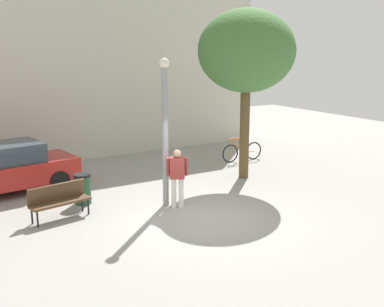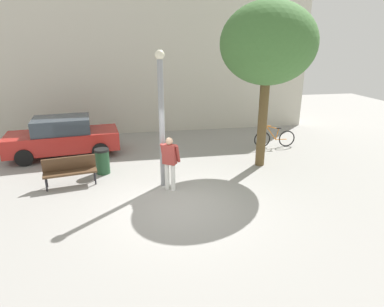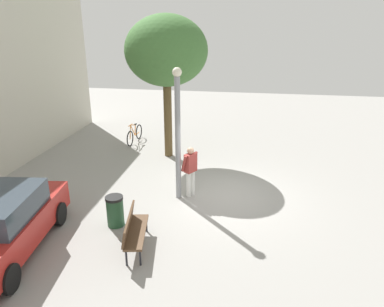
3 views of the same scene
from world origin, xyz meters
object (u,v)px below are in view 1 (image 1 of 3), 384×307
object	(u,v)px
park_bench	(59,198)
person_by_lamppost	(177,174)
lamppost	(165,127)
bicycle_orange	(242,151)
parked_car_red	(6,169)
trash_bin	(83,189)
plaza_tree	(246,52)

from	to	relation	value
park_bench	person_by_lamppost	bearing A→B (deg)	-16.59
lamppost	person_by_lamppost	bearing A→B (deg)	-63.70
bicycle_orange	parked_car_red	size ratio (longest dim) A/B	0.41
lamppost	trash_bin	xyz separation A→B (m)	(-1.96, 1.38, -1.82)
lamppost	trash_bin	size ratio (longest dim) A/B	4.70
parked_car_red	plaza_tree	bearing A→B (deg)	-18.26
parked_car_red	park_bench	bearing A→B (deg)	-76.75
plaza_tree	lamppost	bearing A→B (deg)	-162.21
park_bench	bicycle_orange	bearing A→B (deg)	17.87
person_by_lamppost	parked_car_red	world-z (taller)	person_by_lamppost
person_by_lamppost	bicycle_orange	distance (m)	6.07
trash_bin	parked_car_red	bearing A→B (deg)	126.69
park_bench	plaza_tree	world-z (taller)	plaza_tree
park_bench	trash_bin	xyz separation A→B (m)	(0.93, 0.83, -0.10)
person_by_lamppost	parked_car_red	distance (m)	5.46
person_by_lamppost	bicycle_orange	xyz separation A→B (m)	(4.94, 3.49, -0.58)
bicycle_orange	trash_bin	distance (m)	7.28
person_by_lamppost	park_bench	distance (m)	3.22
person_by_lamppost	plaza_tree	bearing A→B (deg)	23.67
plaza_tree	parked_car_red	xyz separation A→B (m)	(-7.29, 2.41, -3.47)
lamppost	bicycle_orange	world-z (taller)	lamppost
park_bench	plaza_tree	xyz separation A→B (m)	(6.58, 0.63, 3.70)
bicycle_orange	parked_car_red	distance (m)	8.73
person_by_lamppost	park_bench	world-z (taller)	person_by_lamppost
parked_car_red	person_by_lamppost	bearing A→B (deg)	-46.27
trash_bin	lamppost	bearing A→B (deg)	-35.29
plaza_tree	person_by_lamppost	bearing A→B (deg)	-156.33
parked_car_red	trash_bin	world-z (taller)	parked_car_red
bicycle_orange	trash_bin	xyz separation A→B (m)	(-7.07, -1.75, 0.06)
plaza_tree	parked_car_red	world-z (taller)	plaza_tree
lamppost	trash_bin	world-z (taller)	lamppost
lamppost	plaza_tree	world-z (taller)	plaza_tree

